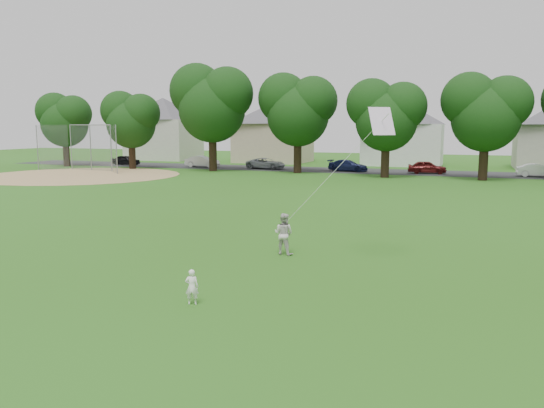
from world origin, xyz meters
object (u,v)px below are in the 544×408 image
at_px(older_boy, 284,234).
at_px(kite, 330,176).
at_px(baseball_backstop, 87,148).
at_px(toddler, 192,287).

bearing_deg(older_boy, kite, -174.91).
bearing_deg(baseball_backstop, older_boy, -41.47).
bearing_deg(toddler, kite, -131.51).
distance_m(toddler, older_boy, 5.75).
relative_size(toddler, older_boy, 0.62).
height_order(toddler, kite, kite).
xyz_separation_m(toddler, kite, (2.02, 5.66, 2.34)).
xyz_separation_m(older_boy, baseball_backstop, (-30.41, 26.88, 1.58)).
height_order(toddler, older_boy, older_boy).
height_order(older_boy, kite, kite).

